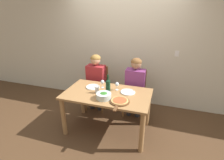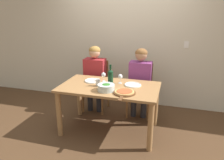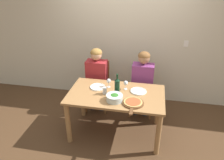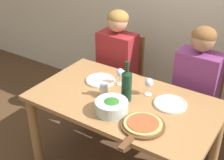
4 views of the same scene
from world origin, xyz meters
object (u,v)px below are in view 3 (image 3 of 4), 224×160
at_px(person_woman, 97,74).
at_px(water_tumbler, 105,91).
at_px(chair_left, 98,83).
at_px(wine_glass_left, 109,81).
at_px(broccoli_bowl, 114,98).
at_px(wine_glass_right, 126,83).
at_px(dinner_plate_right, 138,91).
at_px(dinner_plate_left, 98,87).
at_px(chair_right, 142,87).
at_px(person_man, 143,78).
at_px(pizza_on_board, 133,103).
at_px(wine_bottle, 117,86).

height_order(person_woman, water_tumbler, person_woman).
distance_m(chair_left, person_woman, 0.26).
bearing_deg(water_tumbler, person_woman, 114.54).
bearing_deg(wine_glass_left, chair_left, 120.13).
bearing_deg(broccoli_bowl, wine_glass_right, 72.81).
bearing_deg(dinner_plate_right, broccoli_bowl, -134.54).
bearing_deg(person_woman, water_tumbler, -65.46).
height_order(chair_left, dinner_plate_left, chair_left).
relative_size(wine_glass_left, water_tumbler, 1.43).
relative_size(chair_left, broccoli_bowl, 3.83).
distance_m(chair_right, person_man, 0.26).
bearing_deg(pizza_on_board, chair_right, 85.28).
relative_size(person_woman, person_man, 1.00).
bearing_deg(wine_bottle, chair_right, 64.25).
xyz_separation_m(wine_bottle, broccoli_bowl, (-0.00, -0.20, -0.09)).
height_order(pizza_on_board, water_tumbler, water_tumbler).
relative_size(dinner_plate_left, dinner_plate_right, 1.00).
bearing_deg(wine_glass_right, dinner_plate_left, -176.19).
height_order(wine_bottle, dinner_plate_right, wine_bottle).
relative_size(dinner_plate_left, wine_glass_right, 1.71).
relative_size(broccoli_bowl, pizza_on_board, 0.54).
xyz_separation_m(dinner_plate_right, wine_glass_left, (-0.49, 0.06, 0.10)).
relative_size(chair_left, person_man, 0.76).
bearing_deg(chair_right, water_tumbler, -125.17).
bearing_deg(dinner_plate_right, water_tumbler, -162.28).
xyz_separation_m(chair_left, person_woman, (0.00, -0.11, 0.24)).
height_order(wine_bottle, dinner_plate_left, wine_bottle).
relative_size(chair_right, person_man, 0.76).
bearing_deg(chair_right, wine_bottle, -115.75).
xyz_separation_m(person_woman, dinner_plate_left, (0.15, -0.49, 0.02)).
xyz_separation_m(person_man, pizza_on_board, (-0.08, -0.86, 0.02)).
height_order(person_man, dinner_plate_right, person_man).
relative_size(chair_right, wine_glass_left, 6.23).
distance_m(wine_bottle, water_tumbler, 0.21).
relative_size(broccoli_bowl, dinner_plate_left, 0.95).
height_order(person_woman, broccoli_bowl, person_woman).
height_order(wine_bottle, pizza_on_board, wine_bottle).
distance_m(chair_right, water_tumbler, 0.99).
bearing_deg(person_woman, chair_right, 7.55).
relative_size(person_woman, broccoli_bowl, 5.04).
distance_m(chair_left, person_man, 0.88).
bearing_deg(person_woman, dinner_plate_right, -31.44).
distance_m(pizza_on_board, water_tumbler, 0.51).
xyz_separation_m(person_woman, pizza_on_board, (0.76, -0.86, 0.02)).
xyz_separation_m(person_woman, wine_bottle, (0.49, -0.62, 0.14)).
bearing_deg(wine_bottle, wine_glass_right, 56.10).
bearing_deg(wine_bottle, person_woman, 128.35).
height_order(chair_left, pizza_on_board, chair_left).
xyz_separation_m(wine_bottle, dinner_plate_right, (0.32, 0.12, -0.13)).
xyz_separation_m(chair_left, person_man, (0.84, -0.11, 0.24)).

